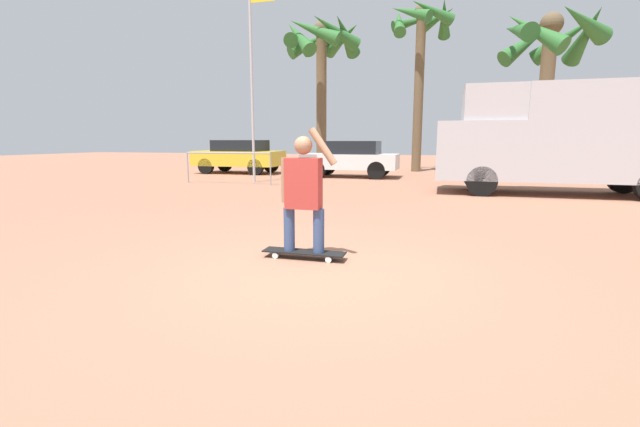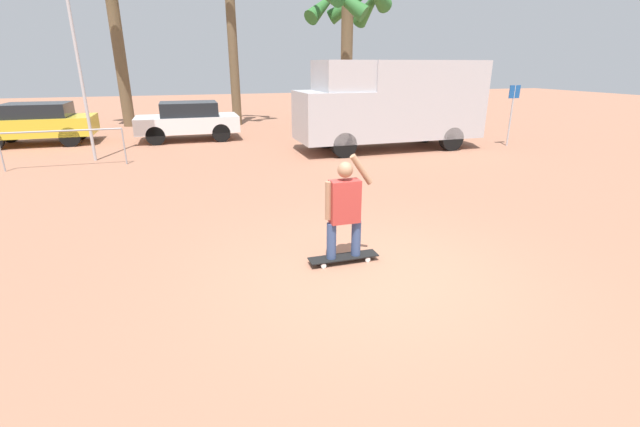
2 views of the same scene
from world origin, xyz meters
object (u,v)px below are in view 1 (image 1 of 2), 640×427
(person_skateboarder, at_px, (303,188))
(flagpole, at_px, (253,69))
(palm_tree_far_left, at_px, (321,45))
(parked_car_white, at_px, (351,158))
(camper_van, at_px, (564,136))
(parked_car_yellow, at_px, (239,156))
(skateboard, at_px, (304,252))
(palm_tree_center_background, at_px, (421,37))
(palm_tree_near_van, at_px, (550,45))

(person_skateboarder, xyz_separation_m, flagpole, (-4.72, 9.06, 3.00))
(person_skateboarder, height_order, palm_tree_far_left, palm_tree_far_left)
(parked_car_white, height_order, flagpole, flagpole)
(camper_van, distance_m, parked_car_yellow, 12.89)
(skateboard, xyz_separation_m, palm_tree_center_background, (0.49, 16.05, 6.05))
(parked_car_yellow, height_order, palm_tree_far_left, palm_tree_far_left)
(person_skateboarder, relative_size, parked_car_white, 0.41)
(palm_tree_far_left, bearing_deg, flagpole, -91.12)
(skateboard, xyz_separation_m, palm_tree_far_left, (-4.56, 17.13, 6.18))
(camper_van, bearing_deg, person_skateboarder, -120.63)
(camper_van, height_order, flagpole, flagpole)
(person_skateboarder, bearing_deg, parked_car_yellow, 119.35)
(palm_tree_center_background, xyz_separation_m, palm_tree_far_left, (-5.05, 1.08, 0.13))
(person_skateboarder, xyz_separation_m, parked_car_white, (-1.90, 12.10, -0.13))
(parked_car_white, height_order, palm_tree_center_background, palm_tree_center_background)
(palm_tree_center_background, bearing_deg, palm_tree_far_left, 167.92)
(person_skateboarder, bearing_deg, flagpole, 117.50)
(skateboard, xyz_separation_m, palm_tree_near_van, (5.57, 14.56, 5.12))
(palm_tree_near_van, bearing_deg, palm_tree_far_left, 165.74)
(camper_van, xyz_separation_m, palm_tree_near_van, (0.79, 6.49, 3.60))
(person_skateboarder, relative_size, camper_van, 0.24)
(parked_car_yellow, xyz_separation_m, palm_tree_center_background, (7.68, 3.27, 5.33))
(palm_tree_near_van, bearing_deg, parked_car_yellow, -172.08)
(parked_car_white, xyz_separation_m, palm_tree_center_background, (2.39, 3.95, 5.36))
(flagpole, bearing_deg, palm_tree_far_left, 88.88)
(camper_van, distance_m, parked_car_white, 7.84)
(palm_tree_near_van, distance_m, palm_tree_far_left, 10.50)
(parked_car_white, bearing_deg, skateboard, -81.08)
(parked_car_yellow, bearing_deg, skateboard, -60.64)
(skateboard, height_order, palm_tree_far_left, palm_tree_far_left)
(parked_car_white, relative_size, palm_tree_far_left, 0.50)
(flagpole, bearing_deg, parked_car_white, 47.14)
(skateboard, distance_m, palm_tree_center_background, 17.16)
(parked_car_white, relative_size, palm_tree_near_van, 0.58)
(skateboard, bearing_deg, palm_tree_near_van, 69.08)
(person_skateboarder, height_order, parked_car_yellow, person_skateboarder)
(parked_car_yellow, bearing_deg, palm_tree_center_background, 23.04)
(parked_car_white, distance_m, palm_tree_far_left, 7.91)
(parked_car_white, bearing_deg, palm_tree_center_background, 58.82)
(palm_tree_far_left, relative_size, flagpole, 1.12)
(camper_van, relative_size, parked_car_yellow, 1.64)
(parked_car_white, xyz_separation_m, flagpole, (-2.82, -3.04, 3.13))
(parked_car_white, xyz_separation_m, palm_tree_far_left, (-2.66, 5.03, 5.49))
(skateboard, height_order, parked_car_yellow, parked_car_yellow)
(camper_van, height_order, palm_tree_far_left, palm_tree_far_left)
(parked_car_yellow, distance_m, palm_tree_center_background, 9.91)
(skateboard, height_order, camper_van, camper_van)
(person_skateboarder, bearing_deg, palm_tree_far_left, 104.91)
(parked_car_yellow, bearing_deg, person_skateboarder, -60.65)
(parked_car_yellow, bearing_deg, flagpole, -56.41)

